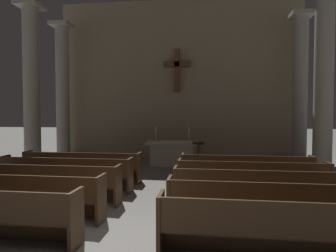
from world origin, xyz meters
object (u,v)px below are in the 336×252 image
at_px(column_left_fourth, 63,94).
at_px(pew_right_row_5, 246,171).
at_px(column_right_third, 323,86).
at_px(column_right_fourth, 300,91).
at_px(column_left_third, 32,89).
at_px(pew_right_row_1, 289,230).
at_px(pew_right_row_4, 252,179).
at_px(pew_left_row_2, 13,196).
at_px(lectern, 198,157).
at_px(candlestick_left, 156,137).
at_px(pew_left_row_4, 65,174).
at_px(altar, 172,153).
at_px(pew_left_row_5, 82,167).
at_px(candlestick_right, 189,137).
at_px(pew_left_row_3, 43,183).
at_px(pew_right_row_3, 260,190).
at_px(pew_right_row_2, 271,206).

bearing_deg(column_left_fourth, pew_right_row_5, -28.00).
height_order(column_right_third, column_right_fourth, same).
bearing_deg(column_left_third, pew_right_row_1, -37.92).
bearing_deg(pew_right_row_1, pew_right_row_4, 90.00).
bearing_deg(pew_left_row_2, lectern, 55.23).
distance_m(pew_left_row_2, pew_right_row_4, 5.57).
distance_m(column_right_fourth, candlestick_left, 6.45).
bearing_deg(pew_left_row_4, altar, 59.13).
bearing_deg(column_right_fourth, lectern, -152.25).
bearing_deg(candlestick_left, lectern, -33.53).
xyz_separation_m(pew_left_row_5, altar, (2.56, 3.17, 0.06)).
xyz_separation_m(pew_left_row_2, altar, (2.56, 6.48, 0.06)).
height_order(pew_right_row_5, lectern, lectern).
bearing_deg(candlestick_right, lectern, -71.08).
bearing_deg(candlestick_left, pew_left_row_5, -120.32).
bearing_deg(pew_left_row_2, column_left_fourth, 110.48).
xyz_separation_m(pew_left_row_4, pew_left_row_5, (0.00, 1.10, 0.00)).
distance_m(pew_left_row_2, lectern, 6.43).
height_order(pew_left_row_3, candlestick_right, candlestick_right).
bearing_deg(pew_right_row_1, pew_right_row_3, 90.00).
bearing_deg(pew_left_row_4, pew_left_row_3, -90.00).
bearing_deg(pew_right_row_2, pew_right_row_5, 90.00).
bearing_deg(pew_left_row_3, pew_right_row_5, 23.34).
bearing_deg(candlestick_left, altar, 0.00).
bearing_deg(pew_left_row_5, pew_left_row_2, -90.00).
distance_m(column_left_third, lectern, 6.97).
bearing_deg(column_right_third, pew_right_row_4, -134.46).
relative_size(pew_left_row_5, column_left_fourth, 0.59).
relative_size(pew_left_row_2, pew_right_row_1, 1.00).
bearing_deg(pew_left_row_2, candlestick_right, 63.33).
bearing_deg(column_right_third, pew_left_row_5, -167.48).
relative_size(pew_left_row_5, pew_right_row_5, 1.00).
height_order(pew_right_row_3, column_right_third, column_right_third).
height_order(pew_left_row_4, column_right_third, column_right_third).
bearing_deg(pew_left_row_2, pew_left_row_5, 90.00).
xyz_separation_m(column_left_third, lectern, (6.47, 0.21, -2.58)).
distance_m(pew_right_row_1, altar, 8.00).
distance_m(pew_left_row_2, pew_right_row_5, 6.09).
xyz_separation_m(pew_right_row_1, candlestick_left, (-3.26, 7.58, 0.72)).
relative_size(pew_left_row_2, candlestick_left, 6.31).
relative_size(column_left_fourth, candlestick_right, 10.65).
height_order(pew_left_row_4, pew_right_row_2, same).
relative_size(pew_left_row_2, column_right_fourth, 0.59).
bearing_deg(column_left_fourth, pew_left_row_5, -56.30).
bearing_deg(pew_right_row_1, pew_left_row_2, 167.83).
bearing_deg(pew_left_row_4, candlestick_right, 52.71).
height_order(altar, candlestick_right, candlestick_right).
relative_size(column_right_fourth, candlestick_right, 10.65).
bearing_deg(candlestick_right, column_left_fourth, 170.29).
height_order(pew_left_row_3, column_right_fourth, column_right_fourth).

